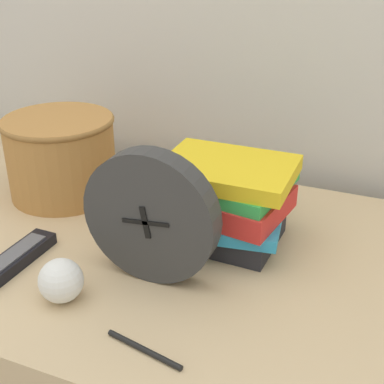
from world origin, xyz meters
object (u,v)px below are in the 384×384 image
at_px(desk_clock, 151,217).
at_px(book_stack, 228,200).
at_px(crumpled_paper_ball, 61,281).
at_px(pen, 144,350).
at_px(tv_remote, 17,258).
at_px(basket, 61,154).

bearing_deg(desk_clock, book_stack, 65.28).
distance_m(crumpled_paper_ball, pen, 0.18).
xyz_separation_m(book_stack, pen, (-0.01, -0.32, -0.07)).
bearing_deg(book_stack, pen, -91.11).
bearing_deg(pen, desk_clock, 112.47).
bearing_deg(pen, book_stack, 88.89).
bearing_deg(tv_remote, basket, 107.15).
xyz_separation_m(tv_remote, pen, (0.29, -0.10, -0.01)).
bearing_deg(crumpled_paper_ball, pen, -17.86).
bearing_deg(pen, crumpled_paper_ball, 162.14).
xyz_separation_m(basket, tv_remote, (0.08, -0.25, -0.08)).
height_order(desk_clock, pen, desk_clock).
distance_m(tv_remote, pen, 0.31).
relative_size(crumpled_paper_ball, pen, 0.56).
bearing_deg(desk_clock, tv_remote, -166.44).
bearing_deg(basket, book_stack, -6.32).
distance_m(desk_clock, basket, 0.36).
distance_m(tv_remote, crumpled_paper_ball, 0.14).
xyz_separation_m(tv_remote, crumpled_paper_ball, (0.13, -0.05, 0.02)).
bearing_deg(book_stack, crumpled_paper_ball, -123.19).
height_order(book_stack, tv_remote, book_stack).
bearing_deg(basket, pen, -43.96).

